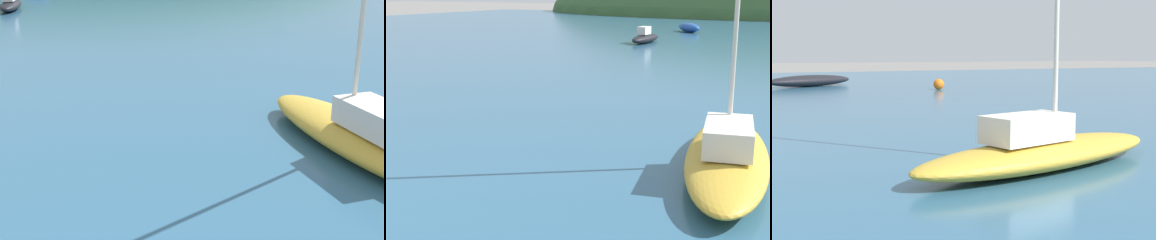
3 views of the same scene
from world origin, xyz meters
The scene contains 3 objects.
boat_red_dinghy centered at (-17.70, 7.42, 0.40)m, with size 3.52×5.24×0.60m.
boat_far_left centered at (4.68, 6.41, 0.40)m, with size 2.21×4.91×5.68m.
mooring_buoy centered at (-12.27, 12.39, 0.36)m, with size 0.52×0.52×0.52m, color orange.
Camera 3 is at (11.13, 1.81, 1.80)m, focal length 50.00 mm.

